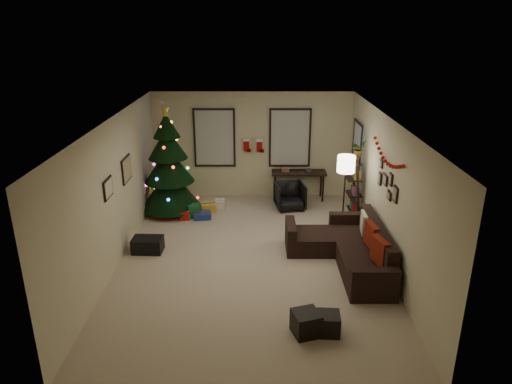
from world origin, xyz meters
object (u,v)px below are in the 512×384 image
at_px(sofa, 349,249).
at_px(desk, 299,175).
at_px(christmas_tree, 169,169).
at_px(bookshelf, 355,189).
at_px(desk_chair, 290,196).

relative_size(sofa, desk, 1.85).
relative_size(christmas_tree, bookshelf, 1.57).
relative_size(desk, bookshelf, 0.82).
bearing_deg(christmas_tree, bookshelf, -8.52).
xyz_separation_m(sofa, desk_chair, (-0.94, 2.71, 0.05)).
xyz_separation_m(desk, bookshelf, (1.12, -1.49, 0.15)).
bearing_deg(sofa, desk, 101.48).
height_order(sofa, desk, sofa).
relative_size(christmas_tree, desk_chair, 4.02).
height_order(desk, desk_chair, desk).
relative_size(sofa, bookshelf, 1.52).
xyz_separation_m(sofa, bookshelf, (0.44, 1.86, 0.53)).
bearing_deg(desk, sofa, -78.52).
bearing_deg(sofa, desk_chair, 109.22).
bearing_deg(desk_chair, desk, 58.75).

